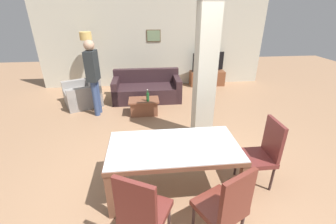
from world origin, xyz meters
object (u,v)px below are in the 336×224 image
(dining_chair_near_right, at_px, (226,205))
(armchair, at_px, (84,95))
(dining_chair_head_right, at_px, (263,151))
(standing_person, at_px, (93,73))
(dining_table, at_px, (174,154))
(bottle, at_px, (148,97))
(floor_lamp, at_px, (86,42))
(tv_stand, at_px, (207,78))
(sofa, at_px, (147,90))
(coffee_table, at_px, (144,106))
(dining_chair_near_left, at_px, (142,210))
(tv_screen, at_px, (208,62))

(dining_chair_near_right, xyz_separation_m, armchair, (-2.44, 4.26, -0.28))
(dining_chair_head_right, distance_m, standing_person, 3.95)
(dining_table, relative_size, dining_chair_near_right, 1.72)
(bottle, bearing_deg, floor_lamp, 130.35)
(dining_chair_head_right, height_order, tv_stand, dining_chair_head_right)
(tv_stand, relative_size, floor_lamp, 0.64)
(dining_chair_head_right, relative_size, floor_lamp, 0.58)
(dining_chair_head_right, height_order, armchair, dining_chair_head_right)
(floor_lamp, bearing_deg, sofa, -27.36)
(sofa, height_order, floor_lamp, floor_lamp)
(bottle, relative_size, tv_stand, 0.26)
(coffee_table, bearing_deg, tv_stand, 43.97)
(dining_chair_near_right, xyz_separation_m, dining_chair_near_left, (-0.87, 0.03, 0.00))
(dining_chair_near_right, relative_size, coffee_table, 1.41)
(dining_chair_near_right, relative_size, armchair, 0.86)
(dining_chair_head_right, xyz_separation_m, bottle, (-1.58, 2.47, -0.05))
(dining_table, relative_size, floor_lamp, 0.99)
(dining_chair_near_left, xyz_separation_m, armchair, (-1.57, 4.24, -0.28))
(bottle, relative_size, tv_screen, 0.28)
(dining_table, distance_m, standing_person, 3.16)
(coffee_table, distance_m, floor_lamp, 2.77)
(tv_stand, xyz_separation_m, floor_lamp, (-3.72, -0.20, 1.26))
(dining_chair_head_right, height_order, sofa, dining_chair_head_right)
(armchair, bearing_deg, dining_chair_head_right, -160.58)
(coffee_table, xyz_separation_m, floor_lamp, (-1.58, 1.86, 1.30))
(dining_table, height_order, tv_screen, tv_screen)
(coffee_table, distance_m, bottle, 0.34)
(tv_stand, height_order, tv_screen, tv_screen)
(dining_chair_near_left, bearing_deg, dining_chair_near_right, 25.46)
(dining_chair_near_left, distance_m, bottle, 3.32)
(armchair, relative_size, floor_lamp, 0.67)
(dining_chair_near_right, relative_size, floor_lamp, 0.58)
(bottle, bearing_deg, dining_table, -83.14)
(dining_chair_near_right, height_order, sofa, dining_chair_near_right)
(dining_table, relative_size, sofa, 0.94)
(armchair, height_order, bottle, armchair)
(coffee_table, bearing_deg, bottle, -49.83)
(floor_lamp, bearing_deg, bottle, -49.65)
(dining_table, relative_size, bottle, 6.00)
(dining_chair_near_right, distance_m, dining_chair_near_left, 0.87)
(armchair, bearing_deg, dining_table, -174.11)
(coffee_table, xyz_separation_m, bottle, (0.10, -0.12, 0.30))
(dining_chair_head_right, bearing_deg, bottle, 32.68)
(dining_chair_head_right, bearing_deg, standing_person, 45.98)
(floor_lamp, xyz_separation_m, standing_person, (0.45, -1.72, -0.47))
(armchair, xyz_separation_m, bottle, (1.71, -0.92, 0.23))
(armchair, xyz_separation_m, tv_stand, (3.75, 1.26, -0.03))
(sofa, xyz_separation_m, coffee_table, (-0.10, -0.99, -0.08))
(bottle, bearing_deg, dining_chair_near_left, -92.41)
(coffee_table, bearing_deg, floor_lamp, 130.36)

